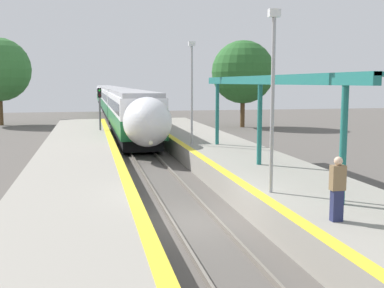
{
  "coord_description": "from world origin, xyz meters",
  "views": [
    {
      "loc": [
        -3.17,
        -14.54,
        4.42
      ],
      "look_at": [
        0.61,
        3.07,
        2.11
      ],
      "focal_mm": 45.0,
      "sensor_mm": 36.0,
      "label": 1
    }
  ],
  "objects_px": {
    "train": "(113,99)",
    "lamppost_mid": "(192,87)",
    "railway_signal": "(100,109)",
    "lamppost_near": "(273,90)",
    "person_waiting": "(337,188)"
  },
  "relations": [
    {
      "from": "railway_signal",
      "to": "lamppost_near",
      "type": "xyz_separation_m",
      "value": [
        4.78,
        -21.5,
        1.71
      ]
    },
    {
      "from": "person_waiting",
      "to": "lamppost_mid",
      "type": "height_order",
      "value": "lamppost_mid"
    },
    {
      "from": "railway_signal",
      "to": "lamppost_near",
      "type": "height_order",
      "value": "lamppost_near"
    },
    {
      "from": "person_waiting",
      "to": "lamppost_mid",
      "type": "relative_size",
      "value": 0.29
    },
    {
      "from": "person_waiting",
      "to": "railway_signal",
      "type": "bearing_deg",
      "value": 101.87
    },
    {
      "from": "person_waiting",
      "to": "lamppost_near",
      "type": "relative_size",
      "value": 0.29
    },
    {
      "from": "train",
      "to": "railway_signal",
      "type": "bearing_deg",
      "value": -94.62
    },
    {
      "from": "train",
      "to": "person_waiting",
      "type": "height_order",
      "value": "train"
    },
    {
      "from": "person_waiting",
      "to": "lamppost_near",
      "type": "distance_m",
      "value": 4.13
    },
    {
      "from": "railway_signal",
      "to": "person_waiting",
      "type": "bearing_deg",
      "value": -78.13
    },
    {
      "from": "train",
      "to": "lamppost_mid",
      "type": "height_order",
      "value": "lamppost_mid"
    },
    {
      "from": "lamppost_mid",
      "to": "train",
      "type": "bearing_deg",
      "value": 93.47
    },
    {
      "from": "lamppost_mid",
      "to": "lamppost_near",
      "type": "bearing_deg",
      "value": -90.0
    },
    {
      "from": "lamppost_near",
      "to": "person_waiting",
      "type": "bearing_deg",
      "value": -82.49
    },
    {
      "from": "train",
      "to": "lamppost_mid",
      "type": "xyz_separation_m",
      "value": [
        2.38,
        -39.26,
        2.02
      ]
    }
  ]
}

